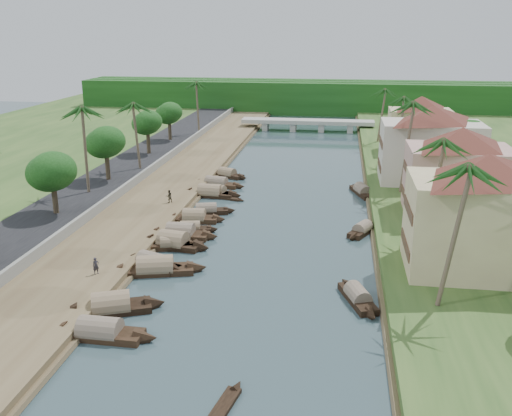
# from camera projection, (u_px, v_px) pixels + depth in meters

# --- Properties ---
(ground) EXTENTS (220.00, 220.00, 0.00)m
(ground) POSITION_uv_depth(u_px,v_px,m) (261.00, 261.00, 53.99)
(ground) COLOR #32464B
(ground) RESTS_ON ground
(left_bank) EXTENTS (10.00, 180.00, 0.80)m
(left_bank) POSITION_uv_depth(u_px,v_px,m) (161.00, 193.00, 74.96)
(left_bank) COLOR brown
(left_bank) RESTS_ON ground
(right_bank) EXTENTS (16.00, 180.00, 1.20)m
(right_bank) POSITION_uv_depth(u_px,v_px,m) (436.00, 202.00, 70.02)
(right_bank) COLOR #29481D
(right_bank) RESTS_ON ground
(road) EXTENTS (8.00, 180.00, 1.40)m
(road) POSITION_uv_depth(u_px,v_px,m) (100.00, 188.00, 76.06)
(road) COLOR black
(road) RESTS_ON ground
(retaining_wall) EXTENTS (0.40, 180.00, 1.10)m
(retaining_wall) POSITION_uv_depth(u_px,v_px,m) (130.00, 184.00, 75.26)
(retaining_wall) COLOR gray
(retaining_wall) RESTS_ON left_bank
(treeline) EXTENTS (120.00, 14.00, 8.00)m
(treeline) POSITION_uv_depth(u_px,v_px,m) (314.00, 97.00, 147.07)
(treeline) COLOR #143E11
(treeline) RESTS_ON ground
(bridge) EXTENTS (28.00, 4.00, 2.40)m
(bridge) POSITION_uv_depth(u_px,v_px,m) (307.00, 123.00, 121.36)
(bridge) COLOR #9FA096
(bridge) RESTS_ON ground
(building_near) EXTENTS (14.85, 14.85, 10.20)m
(building_near) POSITION_uv_depth(u_px,v_px,m) (483.00, 213.00, 47.52)
(building_near) COLOR beige
(building_near) RESTS_ON right_bank
(building_mid) EXTENTS (14.11, 14.11, 9.70)m
(building_mid) POSITION_uv_depth(u_px,v_px,m) (458.00, 171.00, 62.55)
(building_mid) COLOR tan
(building_mid) RESTS_ON right_bank
(building_far) EXTENTS (15.59, 15.59, 10.20)m
(building_far) POSITION_uv_depth(u_px,v_px,m) (431.00, 144.00, 75.81)
(building_far) COLOR beige
(building_far) RESTS_ON right_bank
(building_distant) EXTENTS (12.62, 12.62, 9.20)m
(building_distant) POSITION_uv_depth(u_px,v_px,m) (420.00, 124.00, 94.68)
(building_distant) COLOR beige
(building_distant) RESTS_ON right_bank
(sampan_0) EXTENTS (8.78, 2.13, 2.29)m
(sampan_0) POSITION_uv_depth(u_px,v_px,m) (100.00, 332.00, 40.57)
(sampan_0) COLOR black
(sampan_0) RESTS_ON ground
(sampan_1) EXTENTS (8.64, 5.04, 2.50)m
(sampan_1) POSITION_uv_depth(u_px,v_px,m) (111.00, 307.00, 44.21)
(sampan_1) COLOR black
(sampan_1) RESTS_ON ground
(sampan_2) EXTENTS (9.69, 4.28, 2.47)m
(sampan_2) POSITION_uv_depth(u_px,v_px,m) (155.00, 269.00, 51.22)
(sampan_2) COLOR black
(sampan_2) RESTS_ON ground
(sampan_3) EXTENTS (7.77, 4.44, 2.10)m
(sampan_3) POSITION_uv_depth(u_px,v_px,m) (152.00, 264.00, 52.37)
(sampan_3) COLOR black
(sampan_3) RESTS_ON ground
(sampan_4) EXTENTS (6.38, 2.97, 1.84)m
(sampan_4) POSITION_uv_depth(u_px,v_px,m) (171.00, 245.00, 56.90)
(sampan_4) COLOR black
(sampan_4) RESTS_ON ground
(sampan_5) EXTENTS (8.36, 3.40, 2.55)m
(sampan_5) POSITION_uv_depth(u_px,v_px,m) (173.00, 243.00, 57.34)
(sampan_5) COLOR black
(sampan_5) RESTS_ON ground
(sampan_6) EXTENTS (8.28, 2.24, 2.44)m
(sampan_6) POSITION_uv_depth(u_px,v_px,m) (181.00, 234.00, 59.88)
(sampan_6) COLOR black
(sampan_6) RESTS_ON ground
(sampan_7) EXTENTS (6.36, 2.45, 1.73)m
(sampan_7) POSITION_uv_depth(u_px,v_px,m) (190.00, 229.00, 61.43)
(sampan_7) COLOR black
(sampan_7) RESTS_ON ground
(sampan_8) EXTENTS (7.48, 2.41, 2.27)m
(sampan_8) POSITION_uv_depth(u_px,v_px,m) (194.00, 218.00, 64.83)
(sampan_8) COLOR black
(sampan_8) RESTS_ON ground
(sampan_9) EXTENTS (7.31, 3.18, 1.87)m
(sampan_9) POSITION_uv_depth(u_px,v_px,m) (206.00, 211.00, 67.53)
(sampan_9) COLOR black
(sampan_9) RESTS_ON ground
(sampan_10) EXTENTS (7.42, 3.21, 2.03)m
(sampan_10) POSITION_uv_depth(u_px,v_px,m) (216.00, 192.00, 75.00)
(sampan_10) COLOR black
(sampan_10) RESTS_ON ground
(sampan_11) EXTENTS (8.80, 2.53, 2.46)m
(sampan_11) POSITION_uv_depth(u_px,v_px,m) (210.00, 193.00, 74.55)
(sampan_11) COLOR black
(sampan_11) RESTS_ON ground
(sampan_12) EXTENTS (8.78, 3.12, 2.07)m
(sampan_12) POSITION_uv_depth(u_px,v_px,m) (216.00, 184.00, 79.22)
(sampan_12) COLOR black
(sampan_12) RESTS_ON ground
(sampan_13) EXTENTS (7.06, 4.37, 1.98)m
(sampan_13) POSITION_uv_depth(u_px,v_px,m) (227.00, 174.00, 84.16)
(sampan_13) COLOR black
(sampan_13) RESTS_ON ground
(sampan_14) EXTENTS (3.84, 7.47, 1.86)m
(sampan_14) POSITION_uv_depth(u_px,v_px,m) (358.00, 297.00, 45.89)
(sampan_14) COLOR black
(sampan_14) RESTS_ON ground
(sampan_15) EXTENTS (4.08, 6.34, 1.79)m
(sampan_15) POSITION_uv_depth(u_px,v_px,m) (362.00, 230.00, 61.10)
(sampan_15) COLOR black
(sampan_15) RESTS_ON ground
(sampan_16) EXTENTS (4.00, 8.03, 1.98)m
(sampan_16) POSITION_uv_depth(u_px,v_px,m) (362.00, 191.00, 75.42)
(sampan_16) COLOR black
(sampan_16) RESTS_ON ground
(canoe_0) EXTENTS (2.22, 6.81, 0.90)m
(canoe_0) POSITION_uv_depth(u_px,v_px,m) (219.00, 414.00, 32.49)
(canoe_0) COLOR black
(canoe_0) RESTS_ON ground
(canoe_1) EXTENTS (5.20, 0.88, 0.84)m
(canoe_1) POSITION_uv_depth(u_px,v_px,m) (177.00, 250.00, 56.50)
(canoe_1) COLOR black
(canoe_1) RESTS_ON ground
(canoe_2) EXTENTS (5.05, 2.18, 0.73)m
(canoe_2) POSITION_uv_depth(u_px,v_px,m) (227.00, 199.00, 73.38)
(canoe_2) COLOR black
(canoe_2) RESTS_ON ground
(palm_0) EXTENTS (3.20, 3.20, 12.26)m
(palm_0) POSITION_uv_depth(u_px,v_px,m) (456.00, 170.00, 39.60)
(palm_0) COLOR brown
(palm_0) RESTS_ON ground
(palm_1) EXTENTS (3.20, 3.20, 11.33)m
(palm_1) POSITION_uv_depth(u_px,v_px,m) (437.00, 143.00, 53.50)
(palm_1) COLOR brown
(palm_1) RESTS_ON ground
(palm_2) EXTENTS (3.20, 3.20, 12.76)m
(palm_2) POSITION_uv_depth(u_px,v_px,m) (408.00, 105.00, 69.06)
(palm_2) COLOR brown
(palm_2) RESTS_ON ground
(palm_3) EXTENTS (3.20, 3.20, 11.49)m
(palm_3) POSITION_uv_depth(u_px,v_px,m) (403.00, 99.00, 84.86)
(palm_3) COLOR brown
(palm_3) RESTS_ON ground
(palm_5) EXTENTS (3.20, 3.20, 12.09)m
(palm_5) POSITION_uv_depth(u_px,v_px,m) (81.00, 110.00, 68.50)
(palm_5) COLOR brown
(palm_5) RESTS_ON ground
(palm_6) EXTENTS (3.20, 3.20, 10.93)m
(palm_6) POSITION_uv_depth(u_px,v_px,m) (136.00, 105.00, 80.91)
(palm_6) COLOR brown
(palm_6) RESTS_ON ground
(palm_7) EXTENTS (3.20, 3.20, 10.88)m
(palm_7) POSITION_uv_depth(u_px,v_px,m) (382.00, 91.00, 101.52)
(palm_7) COLOR brown
(palm_7) RESTS_ON ground
(palm_8) EXTENTS (3.20, 3.20, 11.20)m
(palm_8) POSITION_uv_depth(u_px,v_px,m) (197.00, 84.00, 109.01)
(palm_8) COLOR brown
(palm_8) RESTS_ON ground
(tree_2) EXTENTS (5.04, 5.04, 6.79)m
(tree_2) POSITION_uv_depth(u_px,v_px,m) (52.00, 172.00, 62.13)
(tree_2) COLOR #4D402C
(tree_2) RESTS_ON ground
(tree_3) EXTENTS (4.87, 4.87, 7.11)m
(tree_3) POSITION_uv_depth(u_px,v_px,m) (106.00, 143.00, 76.06)
(tree_3) COLOR #4D402C
(tree_3) RESTS_ON ground
(tree_4) EXTENTS (4.41, 4.41, 6.84)m
(tree_4) POSITION_uv_depth(u_px,v_px,m) (147.00, 123.00, 92.14)
(tree_4) COLOR #4D402C
(tree_4) RESTS_ON ground
(tree_5) EXTENTS (4.44, 4.44, 6.67)m
(tree_5) POSITION_uv_depth(u_px,v_px,m) (169.00, 114.00, 103.61)
(tree_5) COLOR #4D402C
(tree_5) RESTS_ON ground
(tree_6) EXTENTS (5.03, 5.03, 7.93)m
(tree_6) POSITION_uv_depth(u_px,v_px,m) (467.00, 137.00, 77.10)
(tree_6) COLOR #4D402C
(tree_6) RESTS_ON ground
(person_near) EXTENTS (0.65, 0.63, 1.51)m
(person_near) POSITION_uv_depth(u_px,v_px,m) (96.00, 266.00, 49.02)
(person_near) COLOR #29272F
(person_near) RESTS_ON left_bank
(person_far) EXTENTS (0.96, 0.92, 1.57)m
(person_far) POSITION_uv_depth(u_px,v_px,m) (169.00, 196.00, 69.15)
(person_far) COLOR #363226
(person_far) RESTS_ON left_bank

